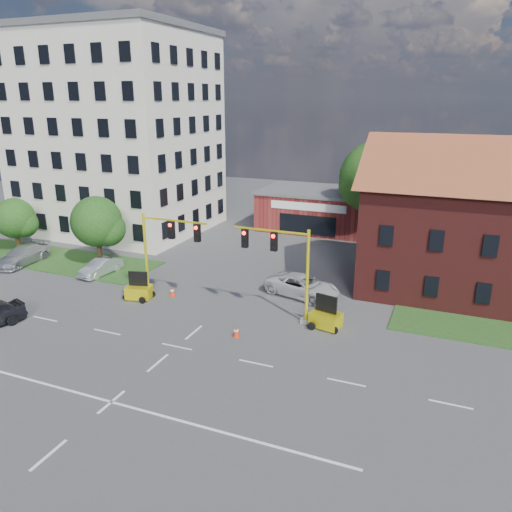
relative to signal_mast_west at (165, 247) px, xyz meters
The scene contains 20 objects.
ground 8.38m from the signal_mast_west, 54.01° to the right, with size 120.00×120.00×0.00m, color #49494C.
grass_verge_nw 16.61m from the signal_mast_west, 165.65° to the left, with size 22.00×6.00×0.08m, color #1F471A.
grass_verge_ne 22.89m from the signal_mast_west, ahead, with size 14.00×4.00×0.08m, color #1F471A.
lane_markings 10.73m from the signal_mast_west, 64.17° to the right, with size 60.00×36.00×0.01m, color white, non-canonical shape.
office_block 23.21m from the signal_mast_west, 134.52° to the left, with size 18.40×15.40×20.60m.
brick_shop 24.44m from the signal_mast_west, 79.71° to the left, with size 12.40×8.40×4.30m.
tree_large 23.98m from the signal_mast_west, 61.97° to the left, with size 7.51×7.15×9.94m.
tree_nw_front 10.48m from the signal_mast_west, 154.09° to the left, with size 4.53×4.32×5.99m.
tree_nw_rear 20.13m from the signal_mast_west, 165.37° to the left, with size 3.93×3.74×4.97m.
signal_mast_west is the anchor object (origin of this frame).
signal_mast_east 8.71m from the signal_mast_west, ahead, with size 5.30×0.60×6.20m.
trailer_west 3.89m from the signal_mast_west, 158.33° to the right, with size 2.01×1.59×2.00m.
trailer_east 12.16m from the signal_mast_west, ahead, with size 2.07×1.61×2.10m.
cone_a 4.32m from the signal_mast_west, behind, with size 0.40×0.40×0.70m.
cone_b 3.64m from the signal_mast_west, 92.74° to the left, with size 0.40×0.40×0.70m.
cone_c 8.64m from the signal_mast_west, 26.57° to the right, with size 0.40×0.40×0.70m.
cone_d 12.88m from the signal_mast_west, ahead, with size 0.40×0.40×0.70m.
pickup_white 10.25m from the signal_mast_west, 25.99° to the left, with size 2.56×5.55×1.54m, color silver.
sedan_silver_front 8.85m from the signal_mast_west, 163.03° to the left, with size 1.39×3.97×1.31m, color #ABADB3.
sedan_silver_rear 16.36m from the signal_mast_west, behind, with size 2.17×5.34×1.55m, color #ABADB3.
Camera 1 is at (14.26, -22.35, 13.89)m, focal length 35.00 mm.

